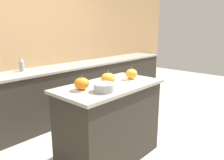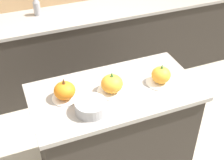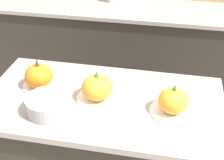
{
  "view_description": "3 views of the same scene",
  "coord_description": "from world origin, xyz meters",
  "px_view_note": "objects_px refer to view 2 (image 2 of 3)",
  "views": [
    {
      "loc": [
        -1.78,
        -1.66,
        1.59
      ],
      "look_at": [
        0.04,
        0.0,
        1.0
      ],
      "focal_mm": 35.0,
      "sensor_mm": 36.0,
      "label": 1
    },
    {
      "loc": [
        -0.7,
        -1.69,
        2.42
      ],
      "look_at": [
        -0.03,
        -0.0,
        1.06
      ],
      "focal_mm": 50.0,
      "sensor_mm": 36.0,
      "label": 2
    },
    {
      "loc": [
        0.31,
        -1.3,
        1.94
      ],
      "look_at": [
        0.05,
        0.02,
        1.07
      ],
      "focal_mm": 50.0,
      "sensor_mm": 36.0,
      "label": 3
    }
  ],
  "objects_px": {
    "pumpkin_cake_left": "(65,91)",
    "bottle_tall": "(37,6)",
    "pumpkin_cake_center": "(112,85)",
    "pumpkin_cake_right": "(161,76)",
    "mixing_bowl": "(91,107)"
  },
  "relations": [
    {
      "from": "pumpkin_cake_left",
      "to": "pumpkin_cake_right",
      "type": "height_order",
      "value": "pumpkin_cake_left"
    },
    {
      "from": "pumpkin_cake_left",
      "to": "bottle_tall",
      "type": "relative_size",
      "value": 0.93
    },
    {
      "from": "pumpkin_cake_left",
      "to": "bottle_tall",
      "type": "xyz_separation_m",
      "value": [
        0.09,
        1.52,
        0.02
      ]
    },
    {
      "from": "pumpkin_cake_right",
      "to": "mixing_bowl",
      "type": "bearing_deg",
      "value": -169.38
    },
    {
      "from": "bottle_tall",
      "to": "mixing_bowl",
      "type": "bearing_deg",
      "value": -88.78
    },
    {
      "from": "pumpkin_cake_center",
      "to": "bottle_tall",
      "type": "xyz_separation_m",
      "value": [
        -0.25,
        1.58,
        0.02
      ]
    },
    {
      "from": "bottle_tall",
      "to": "pumpkin_cake_right",
      "type": "bearing_deg",
      "value": -68.17
    },
    {
      "from": "bottle_tall",
      "to": "pumpkin_cake_center",
      "type": "bearing_deg",
      "value": -80.9
    },
    {
      "from": "mixing_bowl",
      "to": "pumpkin_cake_right",
      "type": "bearing_deg",
      "value": 10.62
    },
    {
      "from": "pumpkin_cake_left",
      "to": "pumpkin_cake_right",
      "type": "relative_size",
      "value": 0.88
    },
    {
      "from": "pumpkin_cake_left",
      "to": "mixing_bowl",
      "type": "height_order",
      "value": "pumpkin_cake_left"
    },
    {
      "from": "pumpkin_cake_left",
      "to": "bottle_tall",
      "type": "distance_m",
      "value": 1.53
    },
    {
      "from": "pumpkin_cake_center",
      "to": "pumpkin_cake_right",
      "type": "distance_m",
      "value": 0.39
    },
    {
      "from": "pumpkin_cake_left",
      "to": "pumpkin_cake_center",
      "type": "xyz_separation_m",
      "value": [
        0.35,
        -0.06,
        0.0
      ]
    },
    {
      "from": "pumpkin_cake_center",
      "to": "pumpkin_cake_right",
      "type": "xyz_separation_m",
      "value": [
        0.39,
        -0.03,
        -0.0
      ]
    }
  ]
}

